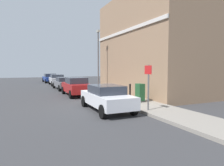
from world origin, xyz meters
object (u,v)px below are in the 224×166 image
object	(u,v)px
bollard_near_cabinet	(130,91)
lamppost	(98,57)
car_white	(106,97)
car_red	(76,86)
street_sign	(148,81)
car_silver	(57,80)
car_blue	(50,78)
car_grey	(65,83)
utility_cabinet	(140,93)

from	to	relation	value
bollard_near_cabinet	lamppost	bearing A→B (deg)	92.19
car_white	lamppost	xyz separation A→B (m)	(2.55, 8.09, 2.58)
car_red	street_sign	xyz separation A→B (m)	(1.75, -7.74, 0.88)
car_silver	car_red	bearing A→B (deg)	-179.20
car_white	car_silver	size ratio (longest dim) A/B	0.96
car_red	car_blue	bearing A→B (deg)	0.03
car_blue	street_sign	bearing A→B (deg)	-177.00
car_silver	bollard_near_cabinet	xyz separation A→B (m)	(2.73, -14.80, -0.05)
car_grey	car_silver	xyz separation A→B (m)	(0.06, 5.60, 0.06)
utility_cabinet	street_sign	bearing A→B (deg)	-112.97
car_silver	lamppost	world-z (taller)	lamppost
car_blue	bollard_near_cabinet	world-z (taller)	car_blue
car_red	street_sign	distance (m)	7.98
car_blue	street_sign	size ratio (longest dim) A/B	1.95
utility_cabinet	street_sign	distance (m)	2.66
car_red	car_blue	xyz separation A→B (m)	(-0.12, 16.47, -0.06)
car_grey	utility_cabinet	size ratio (longest dim) A/B	3.89
car_blue	bollard_near_cabinet	size ratio (longest dim) A/B	4.31
car_red	lamppost	world-z (taller)	lamppost
bollard_near_cabinet	street_sign	world-z (taller)	street_sign
car_silver	car_blue	xyz separation A→B (m)	(-0.21, 5.68, -0.04)
car_grey	car_white	bearing A→B (deg)	178.74
car_silver	utility_cabinet	size ratio (longest dim) A/B	3.73
car_blue	utility_cabinet	xyz separation A→B (m)	(2.83, -21.93, -0.03)
bollard_near_cabinet	street_sign	xyz separation A→B (m)	(-1.06, -3.72, 0.96)
car_silver	utility_cabinet	bearing A→B (deg)	-169.53
car_white	car_silver	distance (m)	17.11
street_sign	lamppost	world-z (taller)	lamppost
car_red	utility_cabinet	bearing A→B (deg)	-153.92
car_grey	car_blue	bearing A→B (deg)	-0.56
car_grey	car_blue	xyz separation A→B (m)	(-0.15, 11.28, 0.02)
lamppost	utility_cabinet	bearing A→B (deg)	-89.05
car_red	car_white	bearing A→B (deg)	-179.94
car_red	bollard_near_cabinet	size ratio (longest dim) A/B	3.88
car_red	car_blue	world-z (taller)	car_red
car_silver	car_blue	bearing A→B (deg)	3.38
car_silver	street_sign	world-z (taller)	street_sign
car_white	car_blue	world-z (taller)	car_blue
utility_cabinet	bollard_near_cabinet	bearing A→B (deg)	86.06
car_white	bollard_near_cabinet	distance (m)	3.61
street_sign	car_silver	bearing A→B (deg)	95.13
car_white	car_silver	world-z (taller)	car_silver
bollard_near_cabinet	car_blue	bearing A→B (deg)	98.15
car_white	utility_cabinet	size ratio (longest dim) A/B	3.59
car_silver	car_blue	distance (m)	5.68
lamppost	street_sign	bearing A→B (deg)	-95.07
car_grey	utility_cabinet	xyz separation A→B (m)	(2.68, -10.65, -0.01)
car_white	car_blue	distance (m)	22.79
car_grey	lamppost	bearing A→B (deg)	-144.50
car_grey	utility_cabinet	bearing A→B (deg)	-167.18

